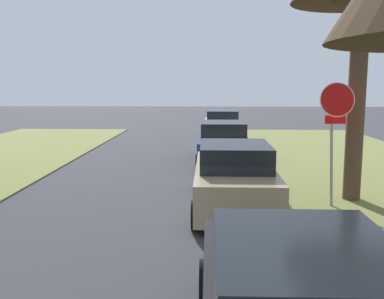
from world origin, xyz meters
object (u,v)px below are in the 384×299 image
(stop_sign_far, at_px, (335,118))
(parked_sedan_navy, at_px, (223,144))
(parked_sedan_white, at_px, (222,126))
(parked_sedan_tan, at_px, (234,178))

(stop_sign_far, relative_size, parked_sedan_navy, 0.67)
(stop_sign_far, bearing_deg, parked_sedan_white, 99.83)
(parked_sedan_tan, xyz_separation_m, parked_sedan_navy, (-0.07, 5.89, 0.00))
(stop_sign_far, bearing_deg, parked_sedan_navy, 112.61)
(parked_sedan_navy, bearing_deg, parked_sedan_tan, -89.29)
(parked_sedan_navy, bearing_deg, stop_sign_far, -67.39)
(parked_sedan_tan, height_order, parked_sedan_white, same)
(stop_sign_far, relative_size, parked_sedan_tan, 0.67)
(parked_sedan_white, bearing_deg, parked_sedan_tan, -90.52)
(parked_sedan_white, bearing_deg, stop_sign_far, -80.17)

